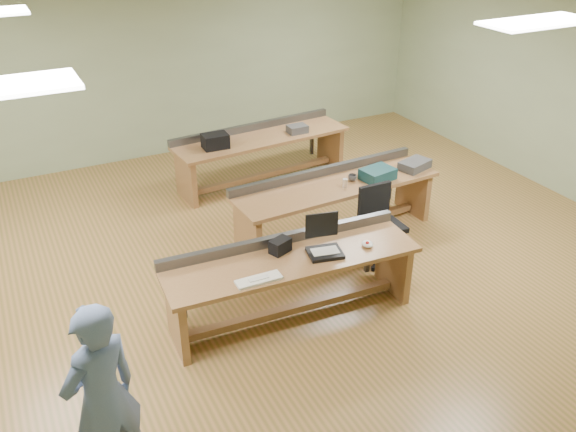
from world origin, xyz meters
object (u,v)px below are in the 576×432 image
object	(u,v)px
workbench_mid	(335,196)
task_chair	(380,235)
parts_bin_teal	(378,174)
person	(103,400)
drinks_can	(345,183)
mug	(352,178)
workbench_front	(291,272)
workbench_back	(261,148)
laptop_base	(325,253)
parts_bin_grey	(415,165)
camera_bag	(280,246)

from	to	relation	value
workbench_mid	task_chair	xyz separation A→B (m)	(0.16, -0.82, -0.20)
parts_bin_teal	person	bearing A→B (deg)	-149.14
person	drinks_can	size ratio (longest dim) A/B	14.44
person	mug	xyz separation A→B (m)	(3.75, 2.54, -0.05)
person	task_chair	bearing A→B (deg)	-179.21
workbench_front	workbench_mid	distance (m)	1.88
person	workbench_back	bearing A→B (deg)	-151.08
laptop_base	task_chair	xyz separation A→B (m)	(1.15, 0.63, -0.41)
person	drinks_can	distance (m)	4.30
parts_bin_grey	workbench_mid	bearing A→B (deg)	175.52
camera_bag	task_chair	distance (m)	1.66
person	mug	size ratio (longest dim) A/B	15.14
task_chair	laptop_base	bearing A→B (deg)	-150.91
parts_bin_grey	person	bearing A→B (deg)	-152.22
workbench_back	mug	size ratio (longest dim) A/B	25.51
workbench_front	workbench_back	distance (m)	3.51
camera_bag	parts_bin_teal	size ratio (longest dim) A/B	0.53
laptop_base	task_chair	distance (m)	1.37
workbench_mid	mug	xyz separation A→B (m)	(0.23, -0.04, 0.24)
workbench_mid	drinks_can	distance (m)	0.30
mug	parts_bin_grey	bearing A→B (deg)	-3.24
parts_bin_teal	mug	size ratio (longest dim) A/B	3.77
workbench_front	workbench_back	xyz separation A→B (m)	(1.17, 3.31, 0.00)
workbench_front	camera_bag	distance (m)	0.31
workbench_back	task_chair	xyz separation A→B (m)	(0.32, -2.80, -0.20)
workbench_mid	workbench_back	distance (m)	1.99
camera_bag	parts_bin_teal	distance (m)	2.21
workbench_mid	parts_bin_teal	world-z (taller)	parts_bin_teal
laptop_base	camera_bag	size ratio (longest dim) A/B	1.60
workbench_back	workbench_mid	bearing A→B (deg)	-89.85
mug	task_chair	bearing A→B (deg)	-95.26
workbench_back	parts_bin_grey	distance (m)	2.49
camera_bag	drinks_can	world-z (taller)	camera_bag
task_chair	drinks_can	world-z (taller)	task_chair
person	camera_bag	world-z (taller)	person
workbench_mid	person	distance (m)	4.37
workbench_back	parts_bin_grey	xyz separation A→B (m)	(1.35, -2.08, 0.25)
workbench_back	drinks_can	size ratio (longest dim) A/B	24.33
camera_bag	task_chair	xyz separation A→B (m)	(1.55, 0.37, -0.47)
parts_bin_teal	mug	distance (m)	0.34
task_chair	mug	world-z (taller)	task_chair
camera_bag	mug	bearing A→B (deg)	14.29
workbench_front	laptop_base	bearing A→B (deg)	-16.51
camera_bag	parts_bin_grey	distance (m)	2.81
workbench_mid	person	world-z (taller)	person
parts_bin_teal	parts_bin_grey	size ratio (longest dim) A/B	0.98
workbench_back	parts_bin_grey	bearing A→B (deg)	-61.37
person	parts_bin_teal	bearing A→B (deg)	-173.84
workbench_mid	laptop_base	bearing A→B (deg)	-127.10
workbench_front	parts_bin_grey	distance (m)	2.82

